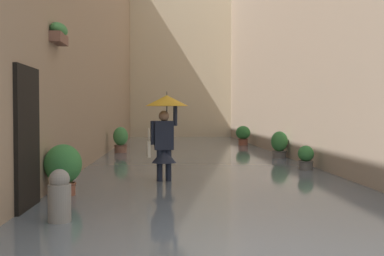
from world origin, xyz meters
TOP-DOWN VIEW (x-y plane):
  - ground_plane at (0.00, -11.70)m, footprint 60.00×60.00m
  - flood_water at (0.00, -11.70)m, footprint 6.57×29.41m
  - building_facade_right at (3.78, -11.70)m, footprint 2.04×27.41m
  - building_facade_far at (0.00, -24.31)m, footprint 9.37×1.80m
  - person_wading at (0.88, -5.59)m, footprint 0.87×0.87m
  - potted_plant_mid_left at (-2.60, -10.36)m, footprint 0.51×0.51m
  - potted_plant_near_left at (-2.53, -7.34)m, footprint 0.38×0.38m
  - potted_plant_far_right at (2.43, -12.58)m, footprint 0.51×0.51m
  - potted_plant_far_left at (-2.42, -16.21)m, footprint 0.62×0.62m
  - potted_plant_near_right at (2.59, -4.00)m, footprint 0.62×0.62m
  - mooring_bollard at (2.21, -1.99)m, footprint 0.29×0.29m

SIDE VIEW (x-z plane):
  - ground_plane at x=0.00m, z-range 0.00..0.00m
  - flood_water at x=0.00m, z-range 0.00..0.15m
  - potted_plant_near_left at x=-2.53m, z-range 0.02..0.76m
  - mooring_bollard at x=2.21m, z-range 0.00..0.82m
  - potted_plant_mid_left at x=-2.60m, z-range 0.03..0.99m
  - potted_plant_far_right at x=2.43m, z-range 0.04..1.07m
  - potted_plant_far_left at x=-2.42m, z-range 0.09..1.05m
  - potted_plant_near_right at x=2.59m, z-range 0.08..1.08m
  - person_wading at x=0.88m, z-range 0.32..2.28m
  - building_facade_right at x=3.78m, z-range 0.00..9.77m
  - building_facade_far at x=0.00m, z-range 0.00..11.09m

